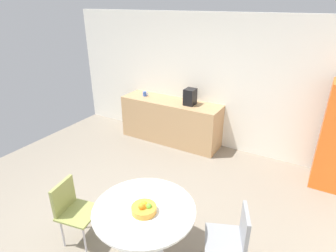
{
  "coord_description": "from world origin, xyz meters",
  "views": [
    {
      "loc": [
        2.12,
        -2.05,
        2.78
      ],
      "look_at": [
        0.12,
        1.45,
        0.95
      ],
      "focal_mm": 29.64,
      "sensor_mm": 36.0,
      "label": 1
    }
  ],
  "objects": [
    {
      "name": "ground_plane",
      "position": [
        0.0,
        0.0,
        0.0
      ],
      "size": [
        6.0,
        6.0,
        0.0
      ],
      "primitive_type": "plane",
      "color": "gray"
    },
    {
      "name": "wall_back",
      "position": [
        0.0,
        3.0,
        1.3
      ],
      "size": [
        6.0,
        0.1,
        2.6
      ],
      "primitive_type": "cube",
      "color": "white",
      "rests_on": "ground_plane"
    },
    {
      "name": "counter_block",
      "position": [
        -0.51,
        2.65,
        0.45
      ],
      "size": [
        2.12,
        0.6,
        0.9
      ],
      "primitive_type": "cube",
      "color": "tan",
      "rests_on": "ground_plane"
    },
    {
      "name": "round_table",
      "position": [
        0.74,
        -0.16,
        0.62
      ],
      "size": [
        1.11,
        1.11,
        0.76
      ],
      "color": "silver",
      "rests_on": "ground_plane"
    },
    {
      "name": "chair_olive",
      "position": [
        -0.21,
        -0.33,
        0.52
      ],
      "size": [
        0.49,
        0.49,
        0.83
      ],
      "color": "silver",
      "rests_on": "ground_plane"
    },
    {
      "name": "chair_gray",
      "position": [
        1.64,
        0.21,
        0.52
      ],
      "size": [
        0.55,
        0.55,
        0.83
      ],
      "color": "silver",
      "rests_on": "ground_plane"
    },
    {
      "name": "fruit_bowl",
      "position": [
        0.77,
        -0.2,
        0.8
      ],
      "size": [
        0.27,
        0.27,
        0.13
      ],
      "color": "gold",
      "rests_on": "round_table"
    },
    {
      "name": "mug_white",
      "position": [
        -1.15,
        2.65,
        0.95
      ],
      "size": [
        0.13,
        0.08,
        0.09
      ],
      "color": "#3F66BF",
      "rests_on": "counter_block"
    },
    {
      "name": "coffee_maker",
      "position": [
        -0.08,
        2.65,
        1.06
      ],
      "size": [
        0.2,
        0.24,
        0.32
      ],
      "primitive_type": "cube",
      "color": "black",
      "rests_on": "counter_block"
    }
  ]
}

